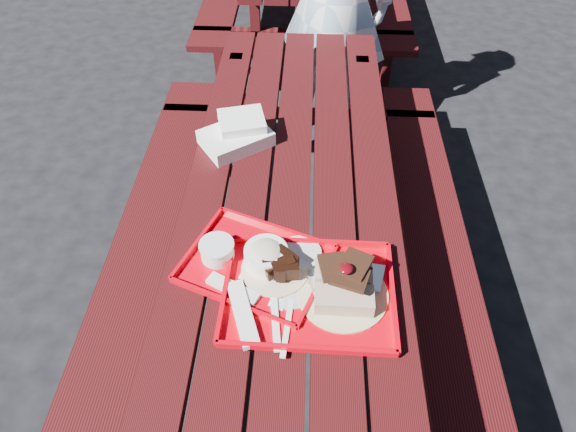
# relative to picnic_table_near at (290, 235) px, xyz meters

# --- Properties ---
(ground) EXTENTS (60.00, 60.00, 0.00)m
(ground) POSITION_rel_picnic_table_near_xyz_m (0.00, 0.00, -0.56)
(ground) COLOR black
(ground) RESTS_ON ground
(picnic_table_near) EXTENTS (1.41, 2.40, 0.75)m
(picnic_table_near) POSITION_rel_picnic_table_near_xyz_m (0.00, 0.00, 0.00)
(picnic_table_near) COLOR #3F0C0F
(picnic_table_near) RESTS_ON ground
(near_tray) EXTENTS (0.50, 0.42, 0.16)m
(near_tray) POSITION_rel_picnic_table_near_xyz_m (0.07, -0.38, 0.23)
(near_tray) COLOR red
(near_tray) RESTS_ON picnic_table_near
(far_tray) EXTENTS (0.50, 0.45, 0.07)m
(far_tray) POSITION_rel_picnic_table_near_xyz_m (-0.10, -0.31, 0.21)
(far_tray) COLOR red
(far_tray) RESTS_ON picnic_table_near
(white_cloth) EXTENTS (0.31, 0.29, 0.10)m
(white_cloth) POSITION_rel_picnic_table_near_xyz_m (-0.21, 0.30, 0.23)
(white_cloth) COLOR white
(white_cloth) RESTS_ON picnic_table_near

